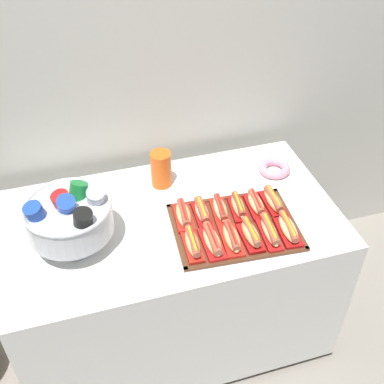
# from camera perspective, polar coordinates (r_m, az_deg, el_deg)

# --- Properties ---
(ground_plane) EXTENTS (10.00, 10.00, 0.00)m
(ground_plane) POSITION_cam_1_polar(r_m,az_deg,el_deg) (2.54, -1.88, -15.60)
(ground_plane) COLOR gray
(back_wall) EXTENTS (6.00, 0.10, 2.60)m
(back_wall) POSITION_cam_1_polar(r_m,az_deg,el_deg) (2.08, -6.44, 17.31)
(back_wall) COLOR beige
(back_wall) RESTS_ON ground_plane
(buffet_table) EXTENTS (1.34, 0.74, 0.76)m
(buffet_table) POSITION_cam_1_polar(r_m,az_deg,el_deg) (2.22, -2.10, -9.78)
(buffet_table) COLOR white
(buffet_table) RESTS_ON ground_plane
(serving_tray) EXTENTS (0.50, 0.39, 0.01)m
(serving_tray) POSITION_cam_1_polar(r_m,az_deg,el_deg) (1.92, 5.02, -4.14)
(serving_tray) COLOR #56331E
(serving_tray) RESTS_ON buffet_table
(hot_dog_0) EXTENTS (0.07, 0.16, 0.06)m
(hot_dog_0) POSITION_cam_1_polar(r_m,az_deg,el_deg) (1.80, 0.06, -6.12)
(hot_dog_0) COLOR red
(hot_dog_0) RESTS_ON serving_tray
(hot_dog_1) EXTENTS (0.07, 0.17, 0.06)m
(hot_dog_1) POSITION_cam_1_polar(r_m,az_deg,el_deg) (1.82, 2.39, -5.79)
(hot_dog_1) COLOR red
(hot_dog_1) RESTS_ON serving_tray
(hot_dog_2) EXTENTS (0.08, 0.17, 0.06)m
(hot_dog_2) POSITION_cam_1_polar(r_m,az_deg,el_deg) (1.83, 4.67, -5.42)
(hot_dog_2) COLOR red
(hot_dog_2) RESTS_ON serving_tray
(hot_dog_3) EXTENTS (0.07, 0.16, 0.06)m
(hot_dog_3) POSITION_cam_1_polar(r_m,az_deg,el_deg) (1.85, 6.91, -4.98)
(hot_dog_3) COLOR #B21414
(hot_dog_3) RESTS_ON serving_tray
(hot_dog_4) EXTENTS (0.07, 0.18, 0.06)m
(hot_dog_4) POSITION_cam_1_polar(r_m,az_deg,el_deg) (1.87, 9.10, -4.61)
(hot_dog_4) COLOR red
(hot_dog_4) RESTS_ON serving_tray
(hot_dog_5) EXTENTS (0.09, 0.18, 0.06)m
(hot_dog_5) POSITION_cam_1_polar(r_m,az_deg,el_deg) (1.90, 11.22, -4.29)
(hot_dog_5) COLOR #B21414
(hot_dog_5) RESTS_ON serving_tray
(hot_dog_6) EXTENTS (0.08, 0.17, 0.06)m
(hot_dog_6) POSITION_cam_1_polar(r_m,az_deg,el_deg) (1.92, -1.01, -2.72)
(hot_dog_6) COLOR red
(hot_dog_6) RESTS_ON serving_tray
(hot_dog_7) EXTENTS (0.07, 0.16, 0.06)m
(hot_dog_7) POSITION_cam_1_polar(r_m,az_deg,el_deg) (1.93, 1.18, -2.37)
(hot_dog_7) COLOR #B21414
(hot_dog_7) RESTS_ON serving_tray
(hot_dog_8) EXTENTS (0.08, 0.17, 0.06)m
(hot_dog_8) POSITION_cam_1_polar(r_m,az_deg,el_deg) (1.95, 3.32, -2.07)
(hot_dog_8) COLOR red
(hot_dog_8) RESTS_ON serving_tray
(hot_dog_9) EXTENTS (0.08, 0.16, 0.06)m
(hot_dog_9) POSITION_cam_1_polar(r_m,az_deg,el_deg) (1.96, 5.44, -1.73)
(hot_dog_9) COLOR #B21414
(hot_dog_9) RESTS_ON serving_tray
(hot_dog_10) EXTENTS (0.08, 0.16, 0.06)m
(hot_dog_10) POSITION_cam_1_polar(r_m,az_deg,el_deg) (1.98, 7.51, -1.41)
(hot_dog_10) COLOR #B21414
(hot_dog_10) RESTS_ON serving_tray
(hot_dog_11) EXTENTS (0.07, 0.17, 0.06)m
(hot_dog_11) POSITION_cam_1_polar(r_m,az_deg,el_deg) (2.01, 9.54, -1.07)
(hot_dog_11) COLOR #B21414
(hot_dog_11) RESTS_ON serving_tray
(punch_bowl) EXTENTS (0.32, 0.32, 0.25)m
(punch_bowl) POSITION_cam_1_polar(r_m,az_deg,el_deg) (1.81, -14.14, -2.82)
(punch_bowl) COLOR silver
(punch_bowl) RESTS_ON buffet_table
(cup_stack) EXTENTS (0.09, 0.09, 0.16)m
(cup_stack) POSITION_cam_1_polar(r_m,az_deg,el_deg) (2.07, -3.65, 2.70)
(cup_stack) COLOR #EA5B19
(cup_stack) RESTS_ON buffet_table
(donut) EXTENTS (0.14, 0.14, 0.04)m
(donut) POSITION_cam_1_polar(r_m,az_deg,el_deg) (2.21, 9.65, 2.75)
(donut) COLOR pink
(donut) RESTS_ON buffet_table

